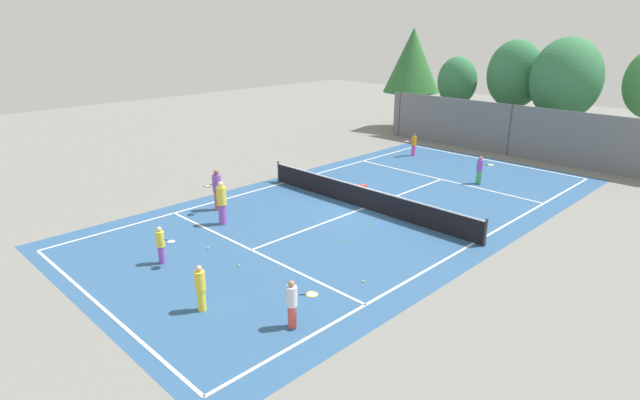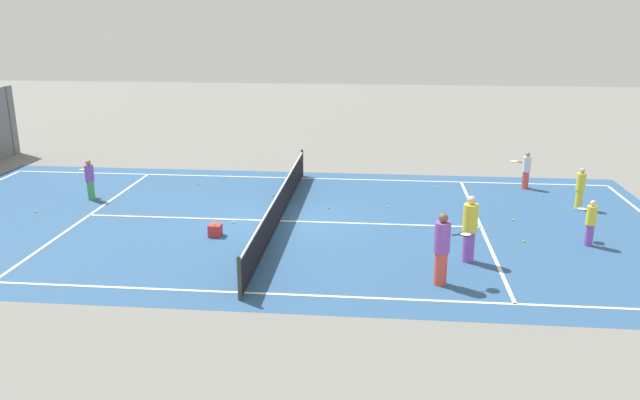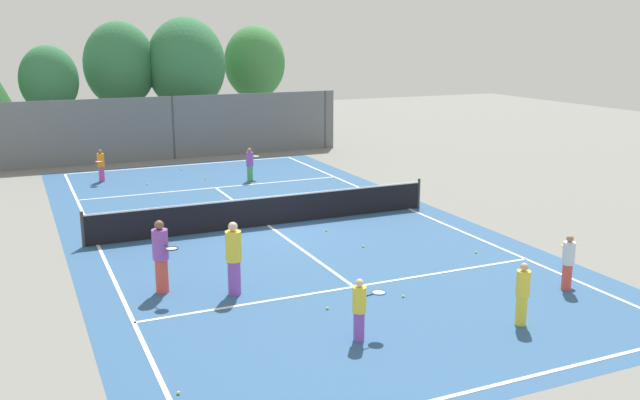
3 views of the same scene
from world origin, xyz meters
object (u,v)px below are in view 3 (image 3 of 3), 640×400
player_3 (234,258)px  tennis_ball_8 (334,211)px  ball_crate (208,213)px  tennis_ball_11 (181,169)px  player_4 (161,256)px  tennis_ball_6 (363,246)px  player_1 (360,308)px  tennis_ball_2 (476,252)px  tennis_ball_7 (147,184)px  player_0 (101,165)px  tennis_ball_10 (338,181)px  tennis_ball_4 (327,308)px  tennis_ball_9 (326,230)px  tennis_ball_12 (403,296)px  player_6 (250,164)px  tennis_ball_0 (205,178)px  player_5 (522,293)px  tennis_ball_1 (178,393)px  tennis_ball_5 (244,216)px  tennis_ball_3 (332,190)px  player_2 (568,261)px

player_3 → tennis_ball_8: player_3 is taller
ball_crate → tennis_ball_11: bearing=82.6°
player_4 → tennis_ball_6: player_4 is taller
player_1 → tennis_ball_2: 7.04m
ball_crate → tennis_ball_7: 6.51m
tennis_ball_6 → tennis_ball_2: bearing=-34.4°
player_0 → tennis_ball_10: 10.32m
player_1 → ball_crate: 10.97m
tennis_ball_4 → tennis_ball_9: 6.60m
tennis_ball_12 → player_1: bearing=-140.5°
player_6 → tennis_ball_4: bearing=-101.7°
ball_crate → tennis_ball_0: (1.66, 6.61, -0.15)m
tennis_ball_6 → tennis_ball_9: 2.06m
ball_crate → tennis_ball_9: ball_crate is taller
player_1 → player_5: (3.62, -0.74, 0.03)m
player_5 → tennis_ball_4: (-3.55, 2.52, -0.70)m
tennis_ball_4 → tennis_ball_11: (0.83, 18.30, 0.00)m
tennis_ball_8 → tennis_ball_12: bearing=-103.7°
player_4 → tennis_ball_1: size_ratio=28.05×
tennis_ball_0 → tennis_ball_7: bearing=-176.3°
tennis_ball_10 → ball_crate: bearing=-151.7°
tennis_ball_9 → tennis_ball_12: (-0.72, -6.07, 0.00)m
player_0 → tennis_ball_9: 12.50m
player_0 → tennis_ball_4: size_ratio=21.33×
tennis_ball_8 → tennis_ball_7: bearing=125.2°
tennis_ball_10 → player_5: bearing=-100.7°
tennis_ball_11 → player_4: bearing=-104.8°
tennis_ball_5 → tennis_ball_9: 3.44m
ball_crate → tennis_ball_11: (1.19, 9.12, -0.15)m
player_4 → player_5: size_ratio=1.29×
tennis_ball_4 → player_5: bearing=-35.4°
tennis_ball_1 → tennis_ball_2: same height
player_0 → tennis_ball_7: 2.36m
tennis_ball_6 → tennis_ball_12: same height
tennis_ball_3 → player_6: bearing=126.7°
player_2 → tennis_ball_11: bearing=105.0°
tennis_ball_12 → player_3: bearing=152.7°
tennis_ball_9 → player_3: bearing=-136.6°
player_2 → tennis_ball_8: (-2.05, 9.38, -0.70)m
player_2 → tennis_ball_6: size_ratio=21.48×
tennis_ball_8 → tennis_ball_9: (-1.28, -2.14, 0.00)m
tennis_ball_4 → tennis_ball_0: bearing=85.3°
tennis_ball_4 → tennis_ball_7: size_ratio=1.00×
tennis_ball_5 → tennis_ball_11: same height
ball_crate → tennis_ball_7: size_ratio=6.45×
tennis_ball_3 → tennis_ball_4: (-5.42, -11.37, 0.00)m
ball_crate → tennis_ball_4: size_ratio=6.45×
tennis_ball_6 → tennis_ball_11: (-2.18, 14.32, 0.00)m
tennis_ball_2 → tennis_ball_4: (-5.76, -2.09, 0.00)m
player_4 → tennis_ball_9: 6.92m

